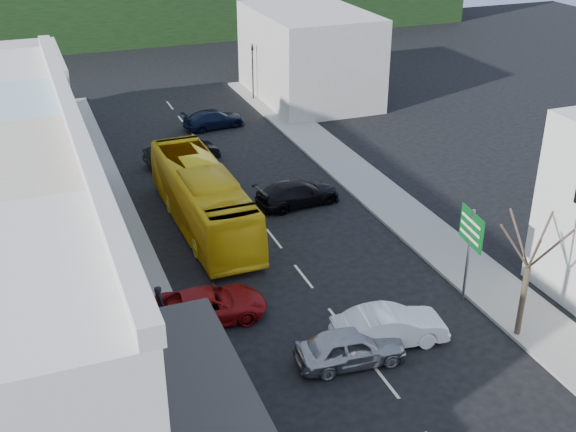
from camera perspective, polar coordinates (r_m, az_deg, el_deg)
The scene contains 17 objects.
ground at distance 30.49m, azimuth 4.09°, elevation -8.39°, with size 120.00×120.00×0.00m, color black.
sidewalk_left at distance 37.01m, azimuth -13.18°, elevation -2.24°, with size 3.00×52.00×0.15m, color gray.
sidewalk_right at distance 41.23m, azimuth 7.76°, elevation 1.29°, with size 3.00×52.00×0.15m, color gray.
shopfront_row at distance 30.65m, azimuth -21.64°, elevation -1.45°, with size 8.25×30.00×8.00m.
distant_block_left at distance 51.61m, azimuth -21.53°, elevation 8.32°, with size 8.00×10.00×6.00m, color #B7B2A8.
distant_block_right at distance 58.64m, azimuth 1.66°, elevation 12.61°, with size 8.00×12.00×7.00m, color #B7B2A8.
bus at distance 37.61m, azimuth -6.74°, elevation 1.30°, with size 2.50×11.60×3.10m, color yellow.
car_silver at distance 27.93m, azimuth 4.96°, elevation -10.32°, with size 1.80×4.40×1.40m, color #A5A5A9.
car_white at distance 29.15m, azimuth 8.02°, elevation -8.75°, with size 1.80×4.40×1.40m, color white.
car_red at distance 30.43m, azimuth -6.29°, elevation -6.98°, with size 1.90×4.60×1.40m, color maroon.
car_black_near at distance 40.16m, azimuth 0.79°, elevation 1.83°, with size 1.84×4.50×1.40m, color black.
car_black_far at distance 46.31m, azimuth -8.37°, elevation 4.95°, with size 1.80×4.40×1.40m, color black.
car_navy_far at distance 52.57m, azimuth -5.87°, elevation 7.69°, with size 1.84×4.50×1.40m, color black.
pedestrian_left at distance 30.13m, azimuth -10.08°, elevation -6.95°, with size 0.60×0.40×1.70m, color black.
direction_sign at distance 31.71m, azimuth 14.05°, elevation -3.08°, with size 0.46×1.98×4.36m, color #085019, non-canonical shape.
street_tree at distance 29.38m, azimuth 18.44°, elevation -3.88°, with size 2.29×2.29×6.42m, color #33281E, non-canonical shape.
traffic_signal at distance 58.33m, azimuth -2.81°, elevation 11.26°, with size 0.74×1.00×4.52m, color black, non-canonical shape.
Camera 1 is at (-10.99, -22.59, 17.27)m, focal length 45.00 mm.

